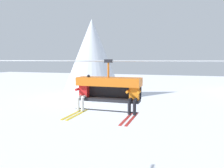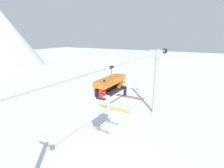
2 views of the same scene
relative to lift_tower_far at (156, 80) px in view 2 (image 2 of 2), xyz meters
name	(u,v)px [view 2 (image 2 of 2)]	position (x,y,z in m)	size (l,w,h in m)	color
mountain_peak_central	(3,38)	(11.28, 49.36, 4.22)	(21.96, 21.96, 16.45)	silver
lift_tower_far	(156,80)	(0.00, 0.00, 0.00)	(0.36, 1.88, 7.68)	#9EA3A8
lift_cable	(129,62)	(-9.40, -0.78, 3.40)	(20.81, 0.05, 0.05)	#9EA3A8
chairlift_chair	(110,83)	(-11.62, -0.71, 2.51)	(2.32, 0.74, 1.80)	#232328
skier_red	(104,94)	(-12.57, -0.92, 2.24)	(0.48, 1.70, 1.34)	red
skier_orange	(122,85)	(-10.67, -0.93, 2.22)	(0.46, 1.70, 1.23)	orange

